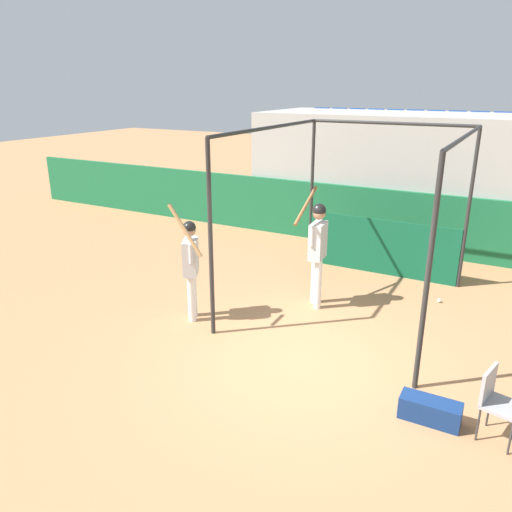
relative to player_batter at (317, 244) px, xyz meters
The scene contains 9 objects.
ground_plane 2.35m from the player_batter, 73.63° to the right, with size 60.00×60.00×0.00m, color #A8754C.
outfield_wall 3.92m from the player_batter, 81.48° to the left, with size 24.00×0.12×1.45m.
bleacher_section 5.56m from the player_batter, 84.02° to the left, with size 8.15×3.20×3.13m.
batting_cage 1.43m from the player_batter, 66.54° to the left, with size 3.25×4.02×3.11m.
player_batter is the anchor object (origin of this frame).
player_waiting 2.22m from the player_batter, 136.84° to the right, with size 0.67×0.66×2.07m.
folding_chair 3.96m from the player_batter, 37.39° to the right, with size 0.48×0.48×0.84m.
equipment_bag 3.58m from the player_batter, 44.53° to the right, with size 0.70×0.28×0.28m.
baseball 2.55m from the player_batter, 31.19° to the left, with size 0.07×0.07×0.07m.
Camera 1 is at (2.45, -5.80, 3.80)m, focal length 35.00 mm.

